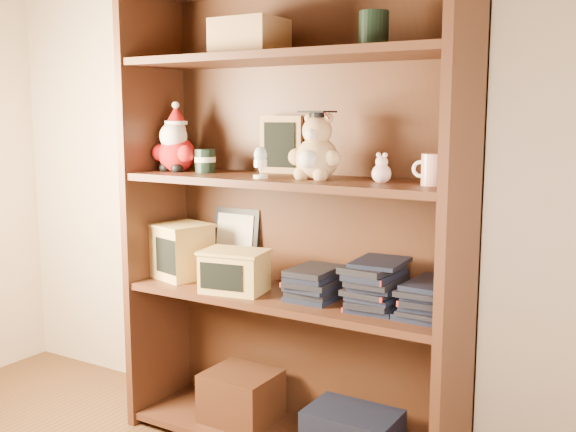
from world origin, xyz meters
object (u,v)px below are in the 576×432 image
(bookcase, at_px, (295,226))
(treats_box, at_px, (182,251))
(teacher_mug, at_px, (433,170))
(grad_teddy_bear, at_px, (316,153))

(bookcase, xyz_separation_m, treats_box, (-0.46, -0.05, -0.13))
(bookcase, relative_size, treats_box, 6.99)
(bookcase, distance_m, teacher_mug, 0.55)
(teacher_mug, xyz_separation_m, treats_box, (-0.96, -0.00, -0.34))
(grad_teddy_bear, xyz_separation_m, treats_box, (-0.57, 0.01, -0.38))
(bookcase, height_order, treats_box, bookcase)
(teacher_mug, height_order, treats_box, teacher_mug)
(treats_box, bearing_deg, bookcase, 6.38)
(bookcase, bearing_deg, teacher_mug, -5.77)
(grad_teddy_bear, distance_m, teacher_mug, 0.39)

